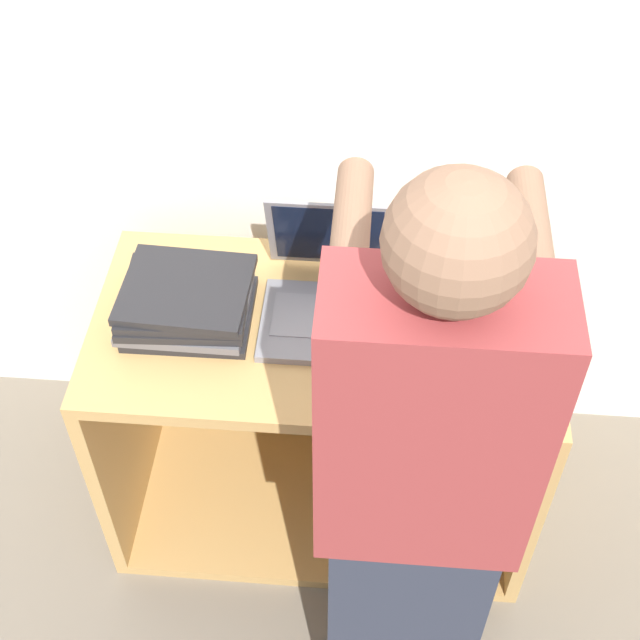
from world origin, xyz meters
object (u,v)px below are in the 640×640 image
laptop_stack_right (462,325)px  person (417,509)px  laptop_open (325,293)px  laptop_stack_left (187,302)px

laptop_stack_right → person: size_ratio=0.19×
laptop_open → person: 0.64m
person → laptop_open: bearing=111.2°
laptop_stack_right → laptop_open: bearing=170.1°
laptop_open → person: bearing=-68.8°
laptop_open → person: (0.23, -0.60, 0.01)m
person → laptop_stack_right: bearing=78.5°
laptop_stack_left → person: (0.57, -0.54, 0.01)m
laptop_stack_left → laptop_stack_right: bearing=-0.4°
laptop_stack_left → person: 0.79m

